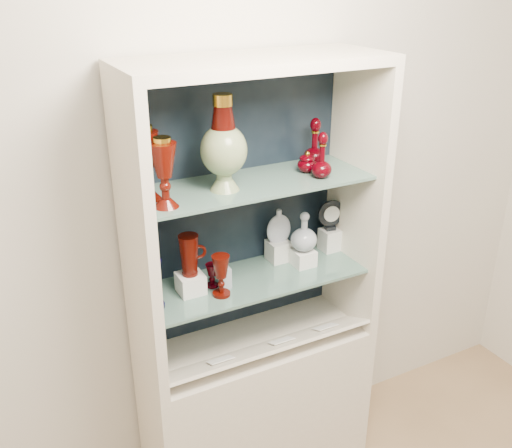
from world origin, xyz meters
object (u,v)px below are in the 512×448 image
pedestal_lamp_left (146,163)px  lidded_bowl (307,162)px  ruby_decanter_a (322,153)px  ruby_decanter_b (315,141)px  clear_square_bottle (225,273)px  flat_flask (279,225)px  ruby_goblet_small (212,275)px  ruby_pitcher (189,255)px  cobalt_goblet (152,284)px  pedestal_lamp_right (164,173)px  ruby_goblet_tall (221,276)px  cameo_medallion (331,215)px  clear_round_decanter (304,232)px  enamel_urn (224,143)px

pedestal_lamp_left → lidded_bowl: size_ratio=2.99×
ruby_decanter_a → ruby_decanter_b: 0.15m
clear_square_bottle → flat_flask: 0.34m
ruby_goblet_small → clear_square_bottle: size_ratio=0.79×
lidded_bowl → ruby_goblet_small: bearing=178.9°
ruby_pitcher → ruby_decanter_b: bearing=13.8°
pedestal_lamp_left → cobalt_goblet: 0.46m
ruby_decanter_b → pedestal_lamp_right: bearing=-168.2°
clear_square_bottle → ruby_pitcher: bearing=168.9°
ruby_decanter_b → ruby_goblet_tall: ruby_decanter_b is taller
cameo_medallion → lidded_bowl: bearing=-148.0°
clear_square_bottle → ruby_decanter_b: bearing=9.7°
pedestal_lamp_left → flat_flask: size_ratio=1.75×
pedestal_lamp_left → ruby_goblet_small: size_ratio=2.67×
clear_round_decanter → clear_square_bottle: bearing=-177.4°
flat_flask → ruby_decanter_a: bearing=-54.5°
ruby_goblet_tall → ruby_decanter_b: bearing=14.5°
ruby_goblet_small → cameo_medallion: (0.60, 0.06, 0.12)m
pedestal_lamp_left → flat_flask: bearing=7.6°
ruby_goblet_tall → ruby_pitcher: size_ratio=1.03×
ruby_decanter_a → ruby_goblet_small: bearing=168.2°
ruby_pitcher → cobalt_goblet: bearing=-158.1°
ruby_goblet_tall → flat_flask: 0.39m
ruby_goblet_tall → flat_flask: size_ratio=1.13×
ruby_pitcher → flat_flask: 0.45m
ruby_decanter_b → ruby_goblet_tall: 0.67m
ruby_goblet_tall → lidded_bowl: bearing=9.5°
ruby_goblet_tall → cameo_medallion: bearing=12.9°
enamel_urn → ruby_goblet_tall: (-0.04, -0.04, -0.51)m
ruby_decanter_a → pedestal_lamp_right: bearing=-179.6°
lidded_bowl → cameo_medallion: bearing=20.3°
enamel_urn → ruby_decanter_b: bearing=10.8°
flat_flask → cameo_medallion: cameo_medallion is taller
lidded_bowl → ruby_decanter_a: bearing=-80.8°
ruby_decanter_a → clear_square_bottle: bearing=171.0°
ruby_decanter_a → clear_square_bottle: size_ratio=1.63×
enamel_urn → cobalt_goblet: 0.58m
pedestal_lamp_right → ruby_decanter_a: pedestal_lamp_right is taller
ruby_goblet_small → ruby_pitcher: ruby_pitcher is taller
pedestal_lamp_left → ruby_decanter_a: pedestal_lamp_left is taller
cobalt_goblet → ruby_pitcher: bearing=13.1°
ruby_decanter_b → cameo_medallion: bearing=5.1°
cobalt_goblet → clear_square_bottle: cobalt_goblet is taller
ruby_goblet_small → clear_round_decanter: (0.42, -0.01, 0.10)m
clear_square_bottle → pedestal_lamp_right: bearing=-164.5°
pedestal_lamp_right → enamel_urn: (0.25, 0.06, 0.05)m
pedestal_lamp_left → clear_round_decanter: pedestal_lamp_left is taller
ruby_goblet_small → clear_round_decanter: size_ratio=0.59×
pedestal_lamp_left → ruby_goblet_tall: (0.24, -0.08, -0.47)m
ruby_goblet_small → lidded_bowl: bearing=-1.1°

